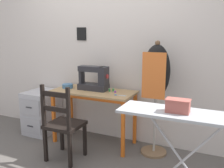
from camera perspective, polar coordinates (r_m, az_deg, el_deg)
ground_plane at (r=3.35m, az=-6.15°, el=-14.73°), size 14.00×14.00×0.00m
wall_back at (r=3.50m, az=-1.85°, el=8.23°), size 10.00×0.06×2.55m
sewing_table at (r=3.32m, az=-4.30°, el=-3.27°), size 1.10×0.50×0.73m
sewing_machine at (r=3.31m, az=-3.89°, el=1.14°), size 0.41×0.18×0.34m
fabric_bowl at (r=3.50m, az=-10.11°, el=-0.44°), size 0.15×0.15×0.06m
scissors at (r=3.05m, az=1.47°, el=-2.57°), size 0.15×0.05×0.01m
thread_spool_near_machine at (r=3.24m, az=-0.57°, el=-1.41°), size 0.03×0.03×0.04m
thread_spool_mid_table at (r=3.24m, az=0.29°, el=-1.37°), size 0.03×0.03×0.04m
thread_spool_far_edge at (r=3.17m, az=0.74°, el=-1.75°), size 0.03×0.03×0.03m
wooden_chair at (r=2.99m, az=-11.07°, el=-9.14°), size 0.40×0.38×0.92m
filing_cabinet at (r=3.92m, az=-15.74°, el=-6.10°), size 0.39×0.52×0.63m
dress_form at (r=2.99m, az=10.07°, el=1.55°), size 0.32×0.32×1.40m
ironing_board at (r=2.15m, az=16.29°, el=-7.55°), size 1.09×0.35×0.85m
storage_box at (r=2.12m, az=14.83°, el=-4.82°), size 0.20×0.12×0.11m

